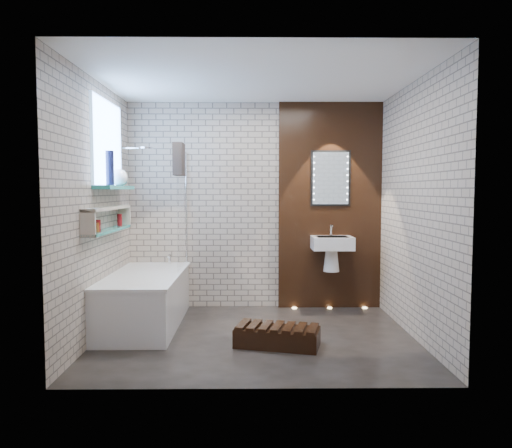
{
  "coord_description": "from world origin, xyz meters",
  "views": [
    {
      "loc": [
        -0.06,
        -4.88,
        1.5
      ],
      "look_at": [
        0.0,
        0.15,
        1.15
      ],
      "focal_mm": 34.08,
      "sensor_mm": 36.0,
      "label": 1
    }
  ],
  "objects_px": {
    "bathtub": "(145,299)",
    "led_mirror": "(331,178)",
    "bath_screen": "(182,209)",
    "washbasin": "(332,248)",
    "walnut_step": "(277,337)"
  },
  "relations": [
    {
      "from": "bathtub",
      "to": "led_mirror",
      "type": "distance_m",
      "value": 2.68
    },
    {
      "from": "led_mirror",
      "to": "bathtub",
      "type": "bearing_deg",
      "value": -160.22
    },
    {
      "from": "bathtub",
      "to": "led_mirror",
      "type": "height_order",
      "value": "led_mirror"
    },
    {
      "from": "bath_screen",
      "to": "led_mirror",
      "type": "height_order",
      "value": "led_mirror"
    },
    {
      "from": "washbasin",
      "to": "walnut_step",
      "type": "bearing_deg",
      "value": -118.62
    },
    {
      "from": "bathtub",
      "to": "bath_screen",
      "type": "relative_size",
      "value": 1.24
    },
    {
      "from": "led_mirror",
      "to": "walnut_step",
      "type": "bearing_deg",
      "value": -116.08
    },
    {
      "from": "bath_screen",
      "to": "led_mirror",
      "type": "distance_m",
      "value": 1.89
    },
    {
      "from": "bathtub",
      "to": "led_mirror",
      "type": "bearing_deg",
      "value": 19.78
    },
    {
      "from": "bath_screen",
      "to": "washbasin",
      "type": "xyz_separation_m",
      "value": [
        1.82,
        0.18,
        -0.49
      ]
    },
    {
      "from": "bath_screen",
      "to": "washbasin",
      "type": "height_order",
      "value": "bath_screen"
    },
    {
      "from": "washbasin",
      "to": "walnut_step",
      "type": "xyz_separation_m",
      "value": [
        -0.75,
        -1.37,
        -0.7
      ]
    },
    {
      "from": "bath_screen",
      "to": "walnut_step",
      "type": "bearing_deg",
      "value": -48.04
    },
    {
      "from": "bathtub",
      "to": "walnut_step",
      "type": "height_order",
      "value": "bathtub"
    },
    {
      "from": "washbasin",
      "to": "led_mirror",
      "type": "distance_m",
      "value": 0.88
    }
  ]
}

